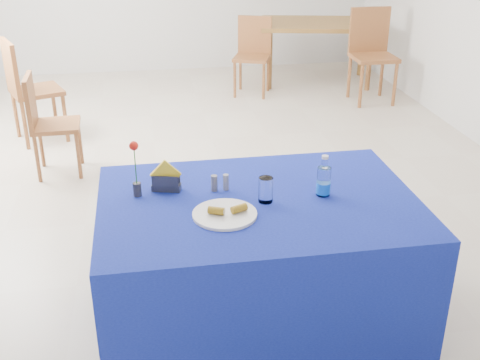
{
  "coord_description": "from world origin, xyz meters",
  "views": [
    {
      "loc": [
        -0.63,
        -4.7,
        2.13
      ],
      "look_at": [
        -0.21,
        -2.16,
        0.92
      ],
      "focal_mm": 45.0,
      "sensor_mm": 36.0,
      "label": 1
    }
  ],
  "objects_px": {
    "blue_table": "(258,264)",
    "oak_table": "(319,28)",
    "plate": "(225,214)",
    "chair_win_b": "(26,84)",
    "chair_bg_right": "(371,48)",
    "chair_win_a": "(45,118)",
    "chair_bg_left": "(253,50)",
    "water_bottle": "(324,182)"
  },
  "relations": [
    {
      "from": "chair_win_b",
      "to": "chair_win_a",
      "type": "bearing_deg",
      "value": 176.41
    },
    {
      "from": "chair_bg_right",
      "to": "chair_win_a",
      "type": "xyz_separation_m",
      "value": [
        -3.4,
        -1.56,
        -0.11
      ]
    },
    {
      "from": "oak_table",
      "to": "plate",
      "type": "bearing_deg",
      "value": -111.34
    },
    {
      "from": "oak_table",
      "to": "chair_bg_right",
      "type": "height_order",
      "value": "chair_bg_right"
    },
    {
      "from": "chair_win_b",
      "to": "chair_bg_right",
      "type": "bearing_deg",
      "value": -99.99
    },
    {
      "from": "chair_bg_right",
      "to": "chair_win_b",
      "type": "height_order",
      "value": "chair_bg_right"
    },
    {
      "from": "blue_table",
      "to": "chair_win_b",
      "type": "bearing_deg",
      "value": 117.64
    },
    {
      "from": "blue_table",
      "to": "oak_table",
      "type": "bearing_deg",
      "value": 70.16
    },
    {
      "from": "plate",
      "to": "chair_bg_left",
      "type": "xyz_separation_m",
      "value": [
        0.98,
        4.45,
        -0.25
      ]
    },
    {
      "from": "chair_win_b",
      "to": "water_bottle",
      "type": "bearing_deg",
      "value": -169.29
    },
    {
      "from": "plate",
      "to": "oak_table",
      "type": "height_order",
      "value": "plate"
    },
    {
      "from": "plate",
      "to": "chair_win_a",
      "type": "xyz_separation_m",
      "value": [
        -1.15,
        2.4,
        -0.27
      ]
    },
    {
      "from": "chair_bg_left",
      "to": "chair_win_a",
      "type": "distance_m",
      "value": 2.96
    },
    {
      "from": "blue_table",
      "to": "oak_table",
      "type": "xyz_separation_m",
      "value": [
        1.67,
        4.64,
        0.3
      ]
    },
    {
      "from": "plate",
      "to": "oak_table",
      "type": "relative_size",
      "value": 0.2
    },
    {
      "from": "plate",
      "to": "blue_table",
      "type": "bearing_deg",
      "value": 35.57
    },
    {
      "from": "chair_bg_left",
      "to": "chair_win_b",
      "type": "relative_size",
      "value": 0.91
    },
    {
      "from": "chair_bg_left",
      "to": "chair_bg_right",
      "type": "height_order",
      "value": "chair_bg_right"
    },
    {
      "from": "water_bottle",
      "to": "chair_win_a",
      "type": "xyz_separation_m",
      "value": [
        -1.68,
        2.26,
        -0.34
      ]
    },
    {
      "from": "chair_bg_left",
      "to": "chair_win_b",
      "type": "distance_m",
      "value": 2.7
    },
    {
      "from": "water_bottle",
      "to": "chair_bg_left",
      "type": "relative_size",
      "value": 0.24
    },
    {
      "from": "oak_table",
      "to": "chair_win_b",
      "type": "distance_m",
      "value": 3.64
    },
    {
      "from": "plate",
      "to": "blue_table",
      "type": "height_order",
      "value": "plate"
    },
    {
      "from": "blue_table",
      "to": "chair_win_a",
      "type": "xyz_separation_m",
      "value": [
        -1.34,
        2.26,
        0.11
      ]
    },
    {
      "from": "plate",
      "to": "chair_bg_left",
      "type": "height_order",
      "value": "chair_bg_left"
    },
    {
      "from": "plate",
      "to": "chair_bg_left",
      "type": "relative_size",
      "value": 0.35
    },
    {
      "from": "plate",
      "to": "chair_win_b",
      "type": "xyz_separation_m",
      "value": [
        -1.41,
        3.2,
        -0.2
      ]
    },
    {
      "from": "chair_bg_right",
      "to": "chair_win_b",
      "type": "distance_m",
      "value": 3.74
    },
    {
      "from": "oak_table",
      "to": "chair_bg_right",
      "type": "bearing_deg",
      "value": -64.7
    },
    {
      "from": "blue_table",
      "to": "chair_bg_right",
      "type": "distance_m",
      "value": 4.34
    },
    {
      "from": "plate",
      "to": "chair_win_b",
      "type": "distance_m",
      "value": 3.51
    },
    {
      "from": "blue_table",
      "to": "chair_bg_left",
      "type": "bearing_deg",
      "value": 79.66
    },
    {
      "from": "chair_win_a",
      "to": "oak_table",
      "type": "bearing_deg",
      "value": -53.81
    },
    {
      "from": "chair_win_a",
      "to": "plate",
      "type": "bearing_deg",
      "value": -156.39
    },
    {
      "from": "chair_bg_left",
      "to": "chair_bg_right",
      "type": "bearing_deg",
      "value": -0.53
    },
    {
      "from": "chair_win_b",
      "to": "oak_table",
      "type": "bearing_deg",
      "value": -86.04
    },
    {
      "from": "plate",
      "to": "water_bottle",
      "type": "relative_size",
      "value": 1.44
    },
    {
      "from": "plate",
      "to": "chair_bg_right",
      "type": "height_order",
      "value": "chair_bg_right"
    },
    {
      "from": "oak_table",
      "to": "blue_table",
      "type": "bearing_deg",
      "value": -109.84
    },
    {
      "from": "water_bottle",
      "to": "chair_bg_right",
      "type": "distance_m",
      "value": 4.2
    },
    {
      "from": "blue_table",
      "to": "water_bottle",
      "type": "height_order",
      "value": "water_bottle"
    },
    {
      "from": "chair_bg_right",
      "to": "chair_win_a",
      "type": "distance_m",
      "value": 3.74
    }
  ]
}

